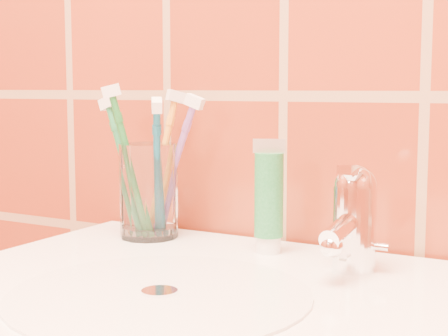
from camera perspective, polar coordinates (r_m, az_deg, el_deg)
The scene contains 8 objects.
glass_tumbler at distance 0.93m, azimuth -6.28°, elevation -1.90°, with size 0.08×0.08×0.13m, color white.
toothpaste_tube at distance 0.84m, azimuth 3.75°, elevation -2.67°, with size 0.04×0.04×0.14m.
faucet at distance 0.77m, azimuth 10.70°, elevation -3.83°, with size 0.05×0.11×0.12m.
toothbrush_0 at distance 0.90m, azimuth -5.60°, elevation -0.30°, with size 0.06×0.07×0.19m, color #0D536F, non-canonical shape.
toothbrush_1 at distance 0.92m, azimuth -4.23°, elevation -0.01°, with size 0.09×0.03×0.20m, color #7B499C, non-canonical shape.
toothbrush_2 at distance 0.95m, azimuth -5.26°, elevation 0.34°, with size 0.05×0.06×0.20m, color orange, non-canonical shape.
toothbrush_3 at distance 0.94m, azimuth -8.17°, elevation 0.01°, with size 0.09×0.03×0.20m, color #207B46, non-canonical shape.
toothbrush_4 at distance 0.92m, azimuth -7.75°, elevation 0.33°, with size 0.06×0.06×0.21m, color #1C6B2C, non-canonical shape.
Camera 1 is at (0.37, 0.37, 1.05)m, focal length 55.00 mm.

